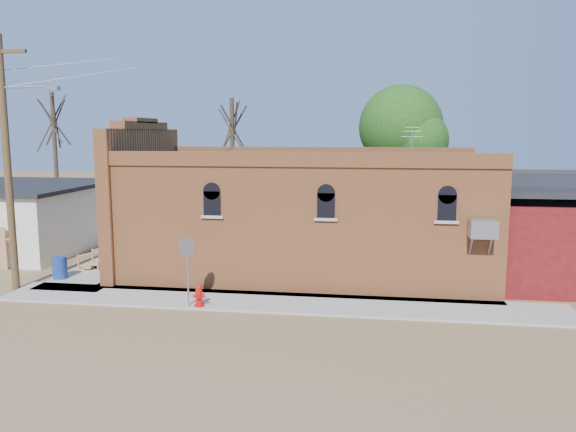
# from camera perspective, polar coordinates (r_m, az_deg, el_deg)

# --- Properties ---
(ground) EXTENTS (120.00, 120.00, 0.00)m
(ground) POSITION_cam_1_polar(r_m,az_deg,el_deg) (18.41, -6.20, -9.46)
(ground) COLOR olive
(ground) RESTS_ON ground
(sidewalk_south) EXTENTS (19.00, 2.20, 0.08)m
(sidewalk_south) POSITION_cam_1_polar(r_m,az_deg,el_deg) (18.94, -1.06, -8.77)
(sidewalk_south) COLOR #9E9991
(sidewalk_south) RESTS_ON ground
(sidewalk_west) EXTENTS (2.60, 10.00, 0.08)m
(sidewalk_west) POSITION_cam_1_polar(r_m,az_deg,el_deg) (25.96, -16.42, -4.37)
(sidewalk_west) COLOR #9E9991
(sidewalk_west) RESTS_ON ground
(brick_bar) EXTENTS (16.40, 7.97, 6.30)m
(brick_bar) POSITION_cam_1_polar(r_m,az_deg,el_deg) (22.85, 1.17, 0.13)
(brick_bar) COLOR #CA703D
(brick_bar) RESTS_ON ground
(red_shed) EXTENTS (5.40, 6.40, 4.30)m
(red_shed) POSITION_cam_1_polar(r_m,az_deg,el_deg) (23.75, 25.48, -0.55)
(red_shed) COLOR #510D14
(red_shed) RESTS_ON ground
(utility_pole) EXTENTS (3.12, 0.26, 9.00)m
(utility_pole) POSITION_cam_1_polar(r_m,az_deg,el_deg) (22.12, -26.55, 5.30)
(utility_pole) COLOR #46301C
(utility_pole) RESTS_ON ground
(tree_bare_near) EXTENTS (2.80, 2.80, 7.65)m
(tree_bare_near) POSITION_cam_1_polar(r_m,az_deg,el_deg) (30.86, -5.70, 9.01)
(tree_bare_near) COLOR #443127
(tree_bare_near) RESTS_ON ground
(tree_bare_far) EXTENTS (2.80, 2.80, 8.16)m
(tree_bare_far) POSITION_cam_1_polar(r_m,az_deg,el_deg) (36.05, -22.74, 8.95)
(tree_bare_far) COLOR #443127
(tree_bare_far) RESTS_ON ground
(tree_leafy) EXTENTS (4.40, 4.40, 8.15)m
(tree_leafy) POSITION_cam_1_polar(r_m,az_deg,el_deg) (30.48, 11.39, 8.84)
(tree_leafy) COLOR #443127
(tree_leafy) RESTS_ON ground
(fire_hydrant) EXTENTS (0.44, 0.43, 0.74)m
(fire_hydrant) POSITION_cam_1_polar(r_m,az_deg,el_deg) (18.53, -9.03, -7.96)
(fire_hydrant) COLOR red
(fire_hydrant) RESTS_ON sidewalk_south
(stop_sign) EXTENTS (0.47, 0.49, 2.29)m
(stop_sign) POSITION_cam_1_polar(r_m,az_deg,el_deg) (18.30, -10.20, -3.69)
(stop_sign) COLOR gray
(stop_sign) RESTS_ON sidewalk_south
(trash_barrel) EXTENTS (0.58, 0.58, 0.85)m
(trash_barrel) POSITION_cam_1_polar(r_m,az_deg,el_deg) (23.41, -22.17, -4.88)
(trash_barrel) COLOR navy
(trash_barrel) RESTS_ON sidewalk_west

